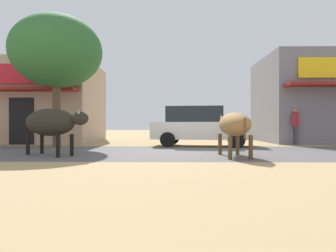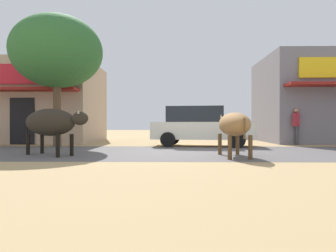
# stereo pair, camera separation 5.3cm
# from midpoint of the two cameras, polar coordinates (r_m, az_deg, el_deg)

# --- Properties ---
(ground) EXTENTS (80.00, 80.00, 0.00)m
(ground) POSITION_cam_midpoint_polar(r_m,az_deg,el_deg) (10.03, 2.97, -4.86)
(ground) COLOR tan
(asphalt_road) EXTENTS (72.00, 5.25, 0.00)m
(asphalt_road) POSITION_cam_midpoint_polar(r_m,az_deg,el_deg) (10.03, 2.97, -4.85)
(asphalt_road) COLOR #555151
(asphalt_road) RESTS_ON ground
(storefront_left_cafe) EXTENTS (6.42, 5.86, 4.06)m
(storefront_left_cafe) POSITION_cam_midpoint_polar(r_m,az_deg,el_deg) (17.81, -23.08, 3.91)
(storefront_left_cafe) COLOR tan
(storefront_left_cafe) RESTS_ON ground
(roadside_tree) EXTENTS (3.68, 3.68, 5.35)m
(roadside_tree) POSITION_cam_midpoint_polar(r_m,az_deg,el_deg) (13.71, -19.71, 12.77)
(roadside_tree) COLOR brown
(roadside_tree) RESTS_ON ground
(parked_hatchback_car) EXTENTS (4.32, 2.17, 1.64)m
(parked_hatchback_car) POSITION_cam_midpoint_polar(r_m,az_deg,el_deg) (12.91, 6.13, 0.02)
(parked_hatchback_car) COLOR beige
(parked_hatchback_car) RESTS_ON ground
(cow_near_brown) EXTENTS (2.48, 1.76, 1.36)m
(cow_near_brown) POSITION_cam_midpoint_polar(r_m,az_deg,el_deg) (9.56, -20.70, 0.58)
(cow_near_brown) COLOR #2A251C
(cow_near_brown) RESTS_ON ground
(cow_far_dark) EXTENTS (0.84, 2.63, 1.23)m
(cow_far_dark) POSITION_cam_midpoint_polar(r_m,az_deg,el_deg) (8.81, 12.16, 0.23)
(cow_far_dark) COLOR olive
(cow_far_dark) RESTS_ON ground
(pedestrian_by_shop) EXTENTS (0.42, 0.61, 1.63)m
(pedestrian_by_shop) POSITION_cam_midpoint_polar(r_m,az_deg,el_deg) (14.75, 22.70, 0.48)
(pedestrian_by_shop) COLOR #3F3F47
(pedestrian_by_shop) RESTS_ON ground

